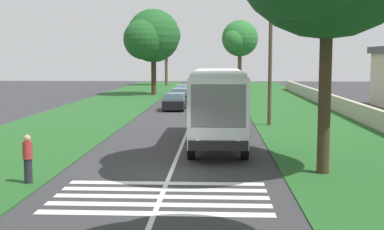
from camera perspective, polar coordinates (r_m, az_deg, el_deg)
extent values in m
plane|color=#333335|center=(19.58, -2.46, -6.64)|extent=(160.00, 160.00, 0.00)
cube|color=#235623|center=(35.70, -13.48, -0.93)|extent=(120.00, 8.00, 0.04)
cube|color=#235623|center=(34.89, 13.37, -1.09)|extent=(120.00, 8.00, 0.04)
cube|color=silver|center=(34.33, -0.21, -1.07)|extent=(110.00, 0.16, 0.01)
cube|color=white|center=(26.38, 2.84, 1.30)|extent=(11.00, 2.50, 2.90)
cube|color=slate|center=(26.64, 2.84, 2.47)|extent=(9.68, 2.54, 0.85)
cube|color=slate|center=(20.91, 2.87, 0.97)|extent=(0.08, 2.20, 1.74)
cube|color=#B29E19|center=(26.48, 2.83, -0.86)|extent=(10.78, 2.53, 0.36)
cube|color=white|center=(26.29, 2.86, 4.65)|extent=(10.56, 2.30, 0.18)
cube|color=black|center=(20.99, 2.85, -3.35)|extent=(0.16, 2.40, 0.40)
sphere|color=#F2EDCC|center=(21.04, 0.66, -2.96)|extent=(0.24, 0.24, 0.24)
sphere|color=#F2EDCC|center=(21.05, 5.05, -2.98)|extent=(0.24, 0.24, 0.24)
cylinder|color=black|center=(22.73, -0.07, -3.43)|extent=(1.10, 0.32, 1.10)
cylinder|color=black|center=(30.04, 0.62, -1.06)|extent=(1.10, 0.32, 1.10)
cylinder|color=black|center=(22.73, 5.74, -3.45)|extent=(1.10, 0.32, 1.10)
cylinder|color=black|center=(30.05, 5.00, -1.09)|extent=(1.10, 0.32, 1.10)
cube|color=silver|center=(15.04, -4.10, -10.62)|extent=(0.45, 6.80, 0.01)
cube|color=silver|center=(15.90, -3.72, -9.68)|extent=(0.45, 6.80, 0.01)
cube|color=silver|center=(16.76, -3.37, -8.84)|extent=(0.45, 6.80, 0.01)
cube|color=silver|center=(17.63, -3.06, -8.09)|extent=(0.45, 6.80, 0.01)
cube|color=silver|center=(18.50, -2.78, -7.40)|extent=(0.45, 6.80, 0.01)
cube|color=black|center=(44.25, -1.89, 1.24)|extent=(4.30, 1.75, 0.70)
cube|color=slate|center=(44.10, -1.90, 2.04)|extent=(2.00, 1.61, 0.55)
cylinder|color=black|center=(43.00, -3.06, 0.82)|extent=(0.64, 0.22, 0.64)
cylinder|color=black|center=(45.67, -2.73, 1.14)|extent=(0.64, 0.22, 0.64)
cylinder|color=black|center=(42.87, -0.99, 0.81)|extent=(0.64, 0.22, 0.64)
cylinder|color=black|center=(45.55, -0.77, 1.13)|extent=(0.64, 0.22, 0.64)
cube|color=black|center=(51.18, -1.20, 1.92)|extent=(4.30, 1.75, 0.70)
cube|color=slate|center=(51.04, -1.21, 2.61)|extent=(2.00, 1.61, 0.55)
cylinder|color=black|center=(49.92, -2.20, 1.57)|extent=(0.64, 0.22, 0.64)
cylinder|color=black|center=(52.60, -1.95, 1.81)|extent=(0.64, 0.22, 0.64)
cylinder|color=black|center=(49.81, -0.41, 1.56)|extent=(0.64, 0.22, 0.64)
cylinder|color=black|center=(52.50, -0.25, 1.80)|extent=(0.64, 0.22, 0.64)
cube|color=silver|center=(57.71, -0.95, 2.41)|extent=(4.30, 1.75, 0.70)
cube|color=slate|center=(57.57, -0.96, 3.02)|extent=(2.00, 1.61, 0.55)
cylinder|color=black|center=(56.44, -1.83, 2.11)|extent=(0.64, 0.22, 0.64)
cylinder|color=black|center=(59.12, -1.62, 2.30)|extent=(0.64, 0.22, 0.64)
cylinder|color=black|center=(56.34, -0.25, 2.10)|extent=(0.64, 0.22, 0.64)
cylinder|color=black|center=(59.03, -0.11, 2.29)|extent=(0.64, 0.22, 0.64)
cube|color=silver|center=(69.51, 2.71, 3.83)|extent=(6.00, 2.10, 2.10)
cube|color=slate|center=(69.70, 2.71, 4.15)|extent=(5.04, 2.13, 0.70)
cube|color=slate|center=(66.53, 2.71, 3.91)|extent=(0.06, 1.76, 1.18)
cylinder|color=black|center=(67.68, 1.90, 2.84)|extent=(0.76, 0.24, 0.76)
cylinder|color=black|center=(71.47, 1.94, 3.02)|extent=(0.76, 0.24, 0.76)
cylinder|color=black|center=(67.67, 3.51, 2.83)|extent=(0.76, 0.24, 0.76)
cylinder|color=black|center=(71.47, 3.46, 3.01)|extent=(0.76, 0.24, 0.76)
cylinder|color=brown|center=(83.37, -2.81, 5.51)|extent=(0.48, 0.48, 6.62)
sphere|color=#286B2D|center=(83.44, -2.83, 8.66)|extent=(4.60, 4.60, 4.60)
sphere|color=#286B2D|center=(84.80, -2.73, 8.39)|extent=(3.41, 3.41, 3.41)
sphere|color=#286B2D|center=(82.36, -3.39, 8.45)|extent=(2.90, 2.90, 2.90)
cylinder|color=#3D2D1E|center=(62.13, -4.18, 4.62)|extent=(0.59, 0.59, 5.21)
sphere|color=#1E5623|center=(62.16, -4.22, 8.59)|extent=(6.21, 6.21, 6.21)
sphere|color=#1E5623|center=(64.00, -4.01, 8.11)|extent=(4.05, 4.05, 4.05)
sphere|color=#1E5623|center=(60.73, -5.27, 8.20)|extent=(4.65, 4.65, 4.65)
cylinder|color=#3D2D1E|center=(20.08, 14.25, 3.27)|extent=(0.46, 0.46, 6.70)
cylinder|color=brown|center=(79.65, 5.20, 5.16)|extent=(0.59, 0.59, 5.77)
sphere|color=#286B2D|center=(79.69, 5.23, 8.30)|extent=(5.42, 5.42, 5.42)
sphere|color=#286B2D|center=(81.30, 5.17, 7.97)|extent=(3.94, 3.94, 3.94)
sphere|color=#286B2D|center=(78.29, 4.67, 8.05)|extent=(3.41, 3.41, 3.41)
cylinder|color=#473828|center=(34.04, 8.48, 5.38)|extent=(0.24, 0.24, 7.72)
cube|color=#3D3326|center=(34.16, 8.57, 10.86)|extent=(0.12, 1.40, 0.12)
cube|color=#B2A893|center=(40.41, 16.82, 0.66)|extent=(70.00, 0.40, 1.19)
cylinder|color=#26262D|center=(19.12, -17.36, -5.81)|extent=(0.28, 0.28, 0.85)
cylinder|color=#B23333|center=(18.98, -17.43, -3.67)|extent=(0.34, 0.34, 0.60)
sphere|color=tan|center=(18.92, -17.47, -2.42)|extent=(0.24, 0.24, 0.24)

